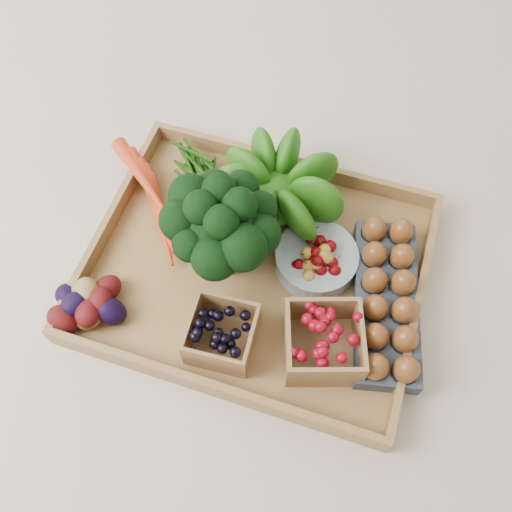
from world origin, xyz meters
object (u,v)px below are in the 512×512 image
(egg_carton, at_px, (385,303))
(tray, at_px, (256,271))
(cherry_bowl, at_px, (316,260))
(broccoli, at_px, (224,241))

(egg_carton, bearing_deg, tray, 166.58)
(cherry_bowl, distance_m, egg_carton, 0.13)
(broccoli, bearing_deg, tray, 4.45)
(egg_carton, bearing_deg, cherry_bowl, 149.27)
(tray, xyz_separation_m, broccoli, (-0.05, -0.00, 0.08))
(tray, bearing_deg, broccoli, -175.55)
(tray, relative_size, cherry_bowl, 3.95)
(cherry_bowl, bearing_deg, tray, -157.46)
(broccoli, xyz_separation_m, cherry_bowl, (0.15, 0.04, -0.05))
(tray, distance_m, cherry_bowl, 0.10)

